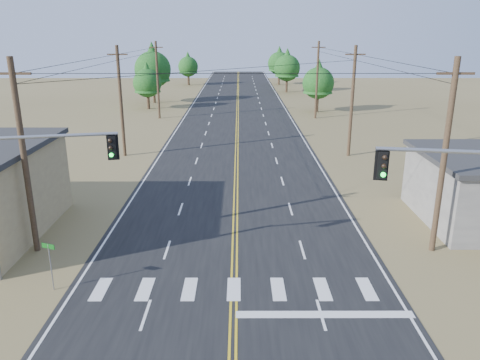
{
  "coord_description": "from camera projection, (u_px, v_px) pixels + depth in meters",
  "views": [
    {
      "loc": [
        0.24,
        -10.58,
        11.07
      ],
      "look_at": [
        0.29,
        13.3,
        3.5
      ],
      "focal_mm": 35.0,
      "sensor_mm": 36.0,
      "label": 1
    }
  ],
  "objects": [
    {
      "name": "tree_right_far",
      "position": [
        279.0,
        61.0,
        101.96
      ],
      "size": [
        4.96,
        4.96,
        8.26
      ],
      "color": "#3F2D1E",
      "rests_on": "ground"
    },
    {
      "name": "street_sign",
      "position": [
        50.0,
        259.0,
        20.59
      ],
      "size": [
        0.64,
        0.26,
        2.26
      ],
      "rotation": [
        0.0,
        0.0,
        -0.36
      ],
      "color": "gray",
      "rests_on": "ground"
    },
    {
      "name": "utility_pole_right_near",
      "position": [
        444.0,
        157.0,
        23.34
      ],
      "size": [
        1.8,
        0.3,
        10.0
      ],
      "color": "#4C3826",
      "rests_on": "ground"
    },
    {
      "name": "utility_pole_left_far",
      "position": [
        158.0,
        80.0,
        61.44
      ],
      "size": [
        1.8,
        0.3,
        10.0
      ],
      "color": "#4C3826",
      "rests_on": "ground"
    },
    {
      "name": "road",
      "position": [
        237.0,
        161.0,
        42.03
      ],
      "size": [
        15.0,
        200.0,
        0.02
      ],
      "primitive_type": "cube",
      "color": "black",
      "rests_on": "ground"
    },
    {
      "name": "utility_pole_right_mid",
      "position": [
        352.0,
        101.0,
        42.41
      ],
      "size": [
        1.8,
        0.3,
        10.0
      ],
      "color": "#4C3826",
      "rests_on": "ground"
    },
    {
      "name": "utility_pole_left_mid",
      "position": [
        121.0,
        101.0,
        42.37
      ],
      "size": [
        1.8,
        0.3,
        10.0
      ],
      "color": "#4C3826",
      "rests_on": "ground"
    },
    {
      "name": "utility_pole_left_near",
      "position": [
        24.0,
        157.0,
        23.31
      ],
      "size": [
        1.8,
        0.3,
        10.0
      ],
      "color": "#4C3826",
      "rests_on": "ground"
    },
    {
      "name": "signal_mast_left",
      "position": [
        25.0,
        182.0,
        20.81
      ],
      "size": [
        5.91,
        1.42,
        6.91
      ],
      "rotation": [
        0.0,
        0.0,
        0.2
      ],
      "color": "gray",
      "rests_on": "ground"
    },
    {
      "name": "tree_left_far",
      "position": [
        188.0,
        65.0,
        101.18
      ],
      "size": [
        4.29,
        4.29,
        7.15
      ],
      "color": "#3F2D1E",
      "rests_on": "ground"
    },
    {
      "name": "tree_left_mid",
      "position": [
        153.0,
        66.0,
        74.98
      ],
      "size": [
        5.81,
        5.81,
        9.69
      ],
      "color": "#3F2D1E",
      "rests_on": "ground"
    },
    {
      "name": "tree_right_mid",
      "position": [
        287.0,
        65.0,
        88.86
      ],
      "size": [
        4.96,
        4.96,
        8.26
      ],
      "color": "#3F2D1E",
      "rests_on": "ground"
    },
    {
      "name": "tree_left_near",
      "position": [
        147.0,
        80.0,
        69.36
      ],
      "size": [
        4.19,
        4.19,
        6.99
      ],
      "color": "#3F2D1E",
      "rests_on": "ground"
    },
    {
      "name": "tree_right_near",
      "position": [
        318.0,
        80.0,
        66.61
      ],
      "size": [
        4.5,
        4.5,
        7.49
      ],
      "color": "#3F2D1E",
      "rests_on": "ground"
    },
    {
      "name": "utility_pole_right_far",
      "position": [
        317.0,
        80.0,
        61.47
      ],
      "size": [
        1.8,
        0.3,
        10.0
      ],
      "color": "#4C3826",
      "rests_on": "ground"
    }
  ]
}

